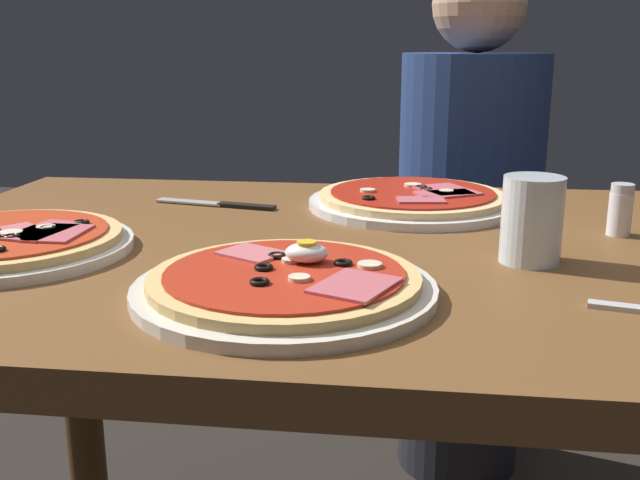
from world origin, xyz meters
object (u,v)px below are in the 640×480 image
(knife, at_px, (223,204))
(salt_shaker, at_px, (620,210))
(pizza_across_left, at_px, (413,200))
(water_glass_near, at_px, (531,226))
(diner_person, at_px, (467,241))
(pizza_foreground, at_px, (285,284))
(dining_table, at_px, (355,336))
(pizza_across_right, at_px, (6,242))

(knife, relative_size, salt_shaker, 2.91)
(pizza_across_left, distance_m, water_glass_near, 0.30)
(diner_person, bearing_deg, pizza_across_left, 77.43)
(water_glass_near, bearing_deg, pizza_foreground, -149.74)
(water_glass_near, bearing_deg, salt_shaker, 46.46)
(dining_table, xyz_separation_m, diner_person, (0.19, 0.79, -0.08))
(salt_shaker, bearing_deg, dining_table, -166.07)
(knife, xyz_separation_m, salt_shaker, (0.55, -0.10, 0.03))
(pizza_foreground, distance_m, pizza_across_left, 0.43)
(pizza_across_left, xyz_separation_m, pizza_across_right, (-0.47, -0.31, 0.00))
(dining_table, distance_m, salt_shaker, 0.37)
(dining_table, xyz_separation_m, knife, (-0.22, 0.19, 0.13))
(pizza_foreground, distance_m, water_glass_near, 0.29)
(dining_table, distance_m, knife, 0.31)
(water_glass_near, xyz_separation_m, salt_shaker, (0.13, 0.14, -0.01))
(pizza_foreground, relative_size, knife, 1.53)
(water_glass_near, distance_m, knife, 0.48)
(pizza_foreground, xyz_separation_m, knife, (-0.16, 0.39, -0.01))
(pizza_across_left, bearing_deg, diner_person, 77.43)
(pizza_across_left, height_order, water_glass_near, water_glass_near)
(pizza_across_left, relative_size, diner_person, 0.26)
(pizza_across_right, bearing_deg, diner_person, 55.63)
(pizza_across_left, distance_m, knife, 0.29)
(pizza_foreground, xyz_separation_m, pizza_across_left, (0.12, 0.42, -0.00))
(water_glass_near, bearing_deg, knife, 149.81)
(water_glass_near, bearing_deg, diner_person, 90.34)
(dining_table, bearing_deg, pizza_across_right, -167.05)
(water_glass_near, bearing_deg, pizza_across_left, 116.07)
(dining_table, height_order, pizza_across_left, pizza_across_left)
(dining_table, height_order, salt_shaker, salt_shaker)
(pizza_across_left, bearing_deg, knife, -174.28)
(diner_person, bearing_deg, water_glass_near, 90.34)
(dining_table, distance_m, pizza_across_left, 0.26)
(pizza_across_left, bearing_deg, dining_table, -107.31)
(diner_person, bearing_deg, pizza_across_right, 55.63)
(pizza_foreground, xyz_separation_m, diner_person, (0.25, 0.99, -0.21))
(water_glass_near, relative_size, knife, 0.50)
(knife, distance_m, salt_shaker, 0.56)
(pizza_foreground, distance_m, diner_person, 1.04)
(pizza_across_right, xyz_separation_m, diner_person, (0.60, 0.88, -0.21))
(water_glass_near, bearing_deg, pizza_across_right, -176.47)
(water_glass_near, distance_m, salt_shaker, 0.19)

